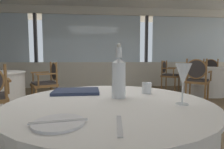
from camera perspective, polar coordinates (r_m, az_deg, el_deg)
The scene contains 14 objects.
ground_plane at distance 2.57m, azimuth -7.15°, elevation -17.10°, with size 15.28×15.28×0.00m, color #756047.
window_wall_far at distance 6.13m, azimuth -6.19°, elevation 6.02°, with size 11.75×0.14×2.68m.
side_plate at distance 0.70m, azimuth -16.65°, elevation -14.57°, with size 0.19×0.19×0.01m, color white.
butter_knife at distance 0.70m, azimuth -16.66°, elevation -14.17°, with size 0.21×0.02×0.00m, color silver.
dinner_fork at distance 0.66m, azimuth 2.40°, elevation -15.86°, with size 0.20×0.02×0.00m, color silver.
water_bottle at distance 1.07m, azimuth 2.16°, elevation -0.59°, with size 0.08×0.08×0.33m.
wine_glass at distance 0.98m, azimuth 21.79°, elevation -0.23°, with size 0.08×0.08×0.21m.
water_tumbler at distance 1.24m, azimuth 11.04°, elevation -4.27°, with size 0.06×0.06×0.07m, color white.
menu_book at distance 1.27m, azimuth -11.31°, elevation -5.28°, with size 0.31×0.23×0.02m, color #2D3856.
background_table_0 at distance 5.49m, azimuth 27.36°, elevation -1.77°, with size 1.16×1.16×0.73m.
dining_chair_0_1 at distance 6.47m, azimuth 28.79°, elevation 0.83°, with size 0.66×0.65×0.96m.
dining_chair_0_2 at distance 5.71m, azimuth 17.45°, elevation 0.57°, with size 0.65×0.66×0.91m.
dining_chair_0_3 at distance 4.48m, azimuth 25.50°, elevation -0.60°, with size 0.66×0.65×0.97m.
dining_chair_1_0 at distance 3.92m, azimuth -19.78°, elevation -1.60°, with size 0.63×0.65×0.90m.
Camera 1 is at (0.08, -2.38, 0.97)m, focal length 28.59 mm.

